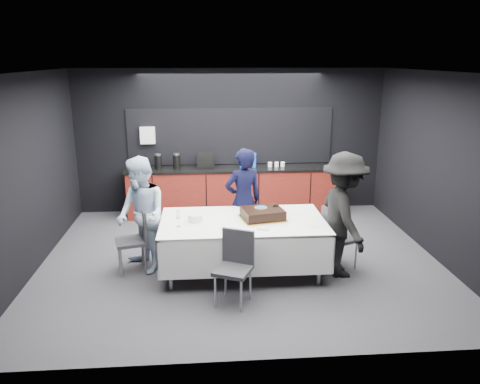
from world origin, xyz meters
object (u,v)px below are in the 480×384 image
Objects in this scene: plate_stack at (195,218)px; champagne_flute at (178,216)px; person_left at (141,215)px; person_center at (243,201)px; party_table at (243,229)px; chair_near at (235,262)px; cake_assembly at (263,214)px; person_right at (343,215)px; chair_right at (336,234)px; chair_left at (136,235)px.

champagne_flute reaches higher than plate_stack.
person_center is at bearing 79.81° from person_left.
party_table is 1.46m from person_left.
chair_near is 1.63m from person_center.
person_left reaches higher than cake_assembly.
person_right is (1.32, -0.93, 0.05)m from person_center.
chair_near is at bearing -151.11° from chair_right.
person_right is at bearing -11.88° from cake_assembly.
person_right reaches higher than chair_right.
chair_near reaches higher than party_table.
plate_stack is 0.22× the size of chair_right.
person_left is (-1.27, 1.01, 0.30)m from chair_near.
person_center is (-0.22, 0.70, -0.02)m from cake_assembly.
person_left is (-1.44, 0.16, 0.19)m from party_table.
person_left is at bearing 141.52° from chair_near.
person_right reaches higher than cake_assembly.
champagne_flute is at bearing 25.27° from person_center.
cake_assembly is 0.96m from plate_stack.
chair_right is at bearing 28.89° from chair_near.
cake_assembly reaches higher than chair_left.
chair_left is 1.00× the size of chair_near.
party_table is 1.39× the size of person_left.
chair_left is (-0.85, 0.14, -0.30)m from plate_stack.
chair_left is 1.69m from chair_near.
person_right is (2.28, 0.00, -0.05)m from champagne_flute.
champagne_flute is (-1.18, -0.23, 0.08)m from cake_assembly.
champagne_flute reaches higher than chair_right.
cake_assembly is at bearing 1.23° from plate_stack.
chair_right reaches higher than party_table.
champagne_flute is at bearing -167.80° from party_table.
chair_right is 0.55× the size of person_center.
party_table is 10.36× the size of champagne_flute.
person_left is at bearing 2.27° from person_center.
champagne_flute is 0.13× the size of person_left.
chair_left is (-0.63, 0.35, -0.40)m from champagne_flute.
party_table is at bearing 52.40° from person_left.
champagne_flute is at bearing 138.11° from chair_near.
champagne_flute is 0.13× the size of person_right.
cake_assembly is 1.05m from chair_near.
plate_stack is at bearing 43.09° from champagne_flute.
chair_left and chair_near have the same top height.
person_right reaches higher than chair_near.
person_left is at bearing 1.00° from chair_left.
person_right is (0.03, -0.19, 0.35)m from chair_right.
chair_near is 1.72m from person_right.
plate_stack is at bearing 120.19° from chair_near.
chair_near is at bearing -36.60° from chair_left.
champagne_flute reaches higher than cake_assembly.
chair_near is (-0.45, -0.89, -0.32)m from cake_assembly.
person_center reaches higher than chair_left.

